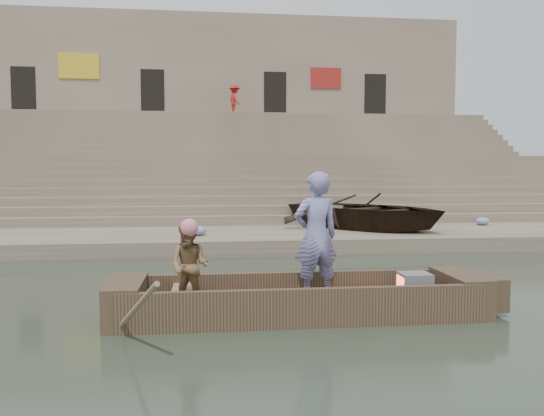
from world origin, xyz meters
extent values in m
plane|color=#2C3629|center=(0.00, 0.00, 0.00)|extent=(120.00, 120.00, 0.00)
cube|color=gray|center=(0.00, 8.00, 0.20)|extent=(32.00, 4.00, 0.40)
cube|color=gray|center=(0.00, 15.50, 1.40)|extent=(32.00, 3.00, 2.80)
cube|color=gray|center=(0.00, 22.50, 2.60)|extent=(32.00, 3.00, 5.20)
cube|color=gray|center=(0.00, 10.25, 0.35)|extent=(32.00, 0.50, 0.70)
cube|color=gray|center=(0.00, 10.75, 0.50)|extent=(32.00, 0.50, 1.00)
cube|color=gray|center=(0.00, 11.25, 0.65)|extent=(32.00, 0.50, 1.30)
cube|color=gray|center=(0.00, 11.75, 0.80)|extent=(32.00, 0.50, 1.60)
cube|color=gray|center=(0.00, 12.25, 0.95)|extent=(32.00, 0.50, 1.90)
cube|color=gray|center=(0.00, 12.75, 1.10)|extent=(32.00, 0.50, 2.20)
cube|color=gray|center=(0.00, 13.25, 1.25)|extent=(32.00, 0.50, 2.50)
cube|color=gray|center=(0.00, 13.75, 1.40)|extent=(32.00, 0.50, 2.80)
cube|color=gray|center=(0.00, 17.25, 1.55)|extent=(32.00, 0.50, 3.10)
cube|color=gray|center=(0.00, 17.75, 1.70)|extent=(32.00, 0.50, 3.40)
cube|color=gray|center=(0.00, 18.25, 1.85)|extent=(32.00, 0.50, 3.70)
cube|color=gray|center=(0.00, 18.75, 2.00)|extent=(32.00, 0.50, 4.00)
cube|color=gray|center=(0.00, 19.25, 2.15)|extent=(32.00, 0.50, 4.30)
cube|color=gray|center=(0.00, 19.75, 2.30)|extent=(32.00, 0.50, 4.60)
cube|color=gray|center=(0.00, 20.25, 2.45)|extent=(32.00, 0.50, 4.90)
cube|color=gray|center=(0.00, 20.75, 2.60)|extent=(32.00, 0.50, 5.20)
cube|color=gray|center=(0.00, 26.50, 5.60)|extent=(32.00, 5.00, 11.20)
cube|color=black|center=(-9.00, 24.05, 6.60)|extent=(1.30, 0.18, 2.60)
cube|color=black|center=(-2.00, 24.05, 6.60)|extent=(1.30, 0.18, 2.60)
cube|color=black|center=(5.00, 24.05, 6.60)|extent=(1.30, 0.18, 2.60)
cube|color=black|center=(11.00, 24.05, 6.60)|extent=(1.30, 0.18, 2.60)
cube|color=gold|center=(-6.00, 23.98, 8.00)|extent=(2.20, 0.10, 1.40)
cube|color=maroon|center=(8.00, 23.98, 7.60)|extent=(1.80, 0.10, 1.20)
cube|color=brown|center=(2.44, 0.31, 0.11)|extent=(5.00, 1.30, 0.22)
cube|color=brown|center=(2.44, -0.31, 0.28)|extent=(5.20, 0.12, 0.56)
cube|color=brown|center=(2.44, 0.93, 0.28)|extent=(5.20, 0.12, 0.56)
cube|color=brown|center=(-0.11, 0.31, 0.30)|extent=(0.50, 1.30, 0.60)
cube|color=brown|center=(4.99, 0.31, 0.30)|extent=(0.50, 1.30, 0.60)
cube|color=brown|center=(5.39, 0.31, 0.32)|extent=(0.35, 0.90, 0.50)
cube|color=#937A5B|center=(0.69, 0.31, 0.40)|extent=(0.30, 1.20, 0.08)
cylinder|color=#937A5B|center=(0.04, -0.59, 0.30)|extent=(1.03, 2.10, 1.36)
sphere|color=pink|center=(0.81, 0.14, 1.38)|extent=(0.26, 0.26, 0.26)
imported|color=navy|center=(2.72, 0.46, 1.20)|extent=(0.80, 0.61, 1.97)
imported|color=#297B3C|center=(0.81, 0.14, 0.83)|extent=(0.72, 0.65, 1.22)
cube|color=slate|center=(4.25, 0.31, 0.42)|extent=(0.46, 0.42, 0.40)
cube|color=#E5593F|center=(4.04, 0.31, 0.42)|extent=(0.04, 0.34, 0.32)
imported|color=#2D2116|center=(5.94, 8.64, 0.95)|extent=(6.22, 6.48, 1.09)
imported|color=#A8231C|center=(2.58, 22.51, 6.05)|extent=(0.91, 1.24, 1.71)
ellipsoid|color=#3F5999|center=(0.80, 7.45, 0.53)|extent=(0.44, 0.44, 0.26)
ellipsoid|color=#3F5999|center=(10.05, 9.16, 0.53)|extent=(0.44, 0.44, 0.26)
camera|label=1|loc=(1.09, -7.64, 2.21)|focal=35.77mm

